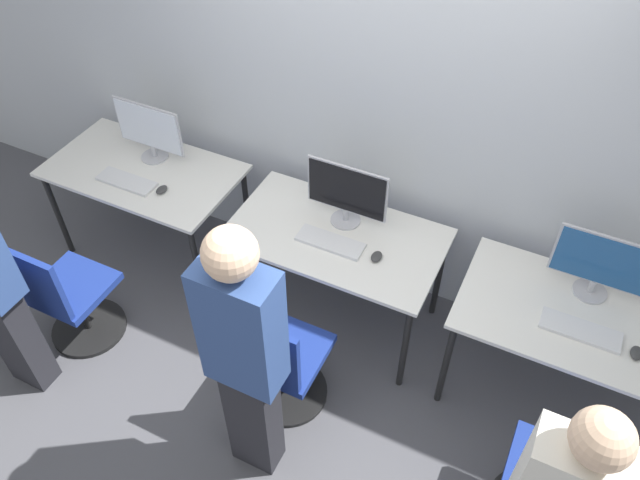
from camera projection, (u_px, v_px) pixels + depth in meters
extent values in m
plane|color=#4C4C51|center=(310.00, 354.00, 4.01)|extent=(20.00, 20.00, 0.00)
cube|color=#B7BCC1|center=(374.00, 101.00, 3.57)|extent=(12.00, 0.05, 2.80)
cube|color=silver|center=(142.00, 171.00, 4.16)|extent=(1.28, 0.73, 0.02)
cylinder|color=black|center=(58.00, 214.00, 4.41)|extent=(0.04, 0.04, 0.73)
cylinder|color=black|center=(198.00, 268.00, 4.05)|extent=(0.04, 0.04, 0.73)
cylinder|color=black|center=(115.00, 165.00, 4.81)|extent=(0.04, 0.04, 0.73)
cylinder|color=black|center=(247.00, 210.00, 4.45)|extent=(0.04, 0.04, 0.73)
cylinder|color=#B2B2B7|center=(155.00, 156.00, 4.24)|extent=(0.18, 0.18, 0.01)
cylinder|color=#B2B2B7|center=(154.00, 151.00, 4.21)|extent=(0.04, 0.04, 0.08)
cube|color=#B2B2B7|center=(149.00, 127.00, 4.08)|extent=(0.51, 0.01, 0.33)
cube|color=silver|center=(148.00, 127.00, 4.07)|extent=(0.48, 0.01, 0.30)
cube|color=silver|center=(127.00, 181.00, 4.05)|extent=(0.40, 0.14, 0.02)
ellipsoid|color=#333333|center=(162.00, 190.00, 3.98)|extent=(0.06, 0.09, 0.03)
cylinder|color=black|center=(90.00, 328.00, 4.14)|extent=(0.48, 0.48, 0.03)
cylinder|color=black|center=(82.00, 309.00, 4.00)|extent=(0.04, 0.04, 0.37)
cube|color=navy|center=(72.00, 287.00, 3.85)|extent=(0.44, 0.44, 0.05)
cube|color=navy|center=(36.00, 283.00, 3.55)|extent=(0.40, 0.04, 0.44)
cube|color=#232328|center=(16.00, 336.00, 3.62)|extent=(0.25, 0.16, 0.79)
cube|color=silver|center=(336.00, 236.00, 3.72)|extent=(1.28, 0.73, 0.02)
cylinder|color=black|center=(230.00, 281.00, 3.97)|extent=(0.04, 0.04, 0.73)
cylinder|color=black|center=(405.00, 348.00, 3.60)|extent=(0.04, 0.04, 0.73)
cylinder|color=black|center=(278.00, 221.00, 4.37)|extent=(0.04, 0.04, 0.73)
cylinder|color=black|center=(439.00, 276.00, 4.00)|extent=(0.04, 0.04, 0.73)
cylinder|color=#B2B2B7|center=(346.00, 220.00, 3.79)|extent=(0.18, 0.18, 0.01)
cylinder|color=#B2B2B7|center=(346.00, 214.00, 3.76)|extent=(0.04, 0.04, 0.08)
cube|color=#B2B2B7|center=(347.00, 189.00, 3.63)|extent=(0.51, 0.01, 0.33)
cube|color=black|center=(347.00, 190.00, 3.62)|extent=(0.48, 0.01, 0.30)
cube|color=silver|center=(330.00, 242.00, 3.65)|extent=(0.40, 0.14, 0.02)
ellipsoid|color=#333333|center=(377.00, 257.00, 3.56)|extent=(0.06, 0.09, 0.03)
cylinder|color=black|center=(288.00, 391.00, 3.80)|extent=(0.48, 0.48, 0.03)
cylinder|color=black|center=(287.00, 373.00, 3.66)|extent=(0.04, 0.04, 0.37)
cube|color=navy|center=(285.00, 352.00, 3.51)|extent=(0.44, 0.44, 0.05)
cube|color=navy|center=(265.00, 354.00, 3.21)|extent=(0.40, 0.04, 0.44)
cube|color=#232328|center=(254.00, 417.00, 3.24)|extent=(0.25, 0.16, 0.81)
cube|color=navy|center=(241.00, 328.00, 2.71)|extent=(0.36, 0.20, 0.71)
sphere|color=beige|center=(230.00, 254.00, 2.38)|extent=(0.23, 0.23, 0.23)
cube|color=silver|center=(582.00, 320.00, 3.27)|extent=(1.28, 0.73, 0.02)
cylinder|color=black|center=(446.00, 364.00, 3.52)|extent=(0.04, 0.04, 0.73)
cylinder|color=black|center=(476.00, 288.00, 3.92)|extent=(0.04, 0.04, 0.73)
cylinder|color=#B2B2B7|center=(590.00, 291.00, 3.39)|extent=(0.18, 0.18, 0.01)
cylinder|color=#B2B2B7|center=(592.00, 286.00, 3.36)|extent=(0.04, 0.04, 0.08)
cube|color=#B2B2B7|center=(604.00, 260.00, 3.22)|extent=(0.51, 0.01, 0.33)
cube|color=navy|center=(604.00, 262.00, 3.22)|extent=(0.48, 0.01, 0.30)
cube|color=silver|center=(580.00, 330.00, 3.20)|extent=(0.40, 0.14, 0.02)
ellipsoid|color=#333333|center=(636.00, 353.00, 3.09)|extent=(0.06, 0.09, 0.03)
cube|color=navy|center=(553.00, 478.00, 2.99)|extent=(0.44, 0.44, 0.05)
sphere|color=beige|center=(602.00, 439.00, 1.98)|extent=(0.21, 0.21, 0.21)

